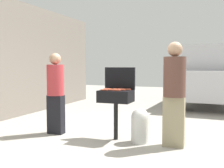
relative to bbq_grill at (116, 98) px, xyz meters
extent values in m
plane|color=#9E998E|center=(0.01, 0.15, -0.78)|extent=(24.00, 24.00, 0.00)
cube|color=slate|center=(-3.33, 1.15, 0.77)|extent=(0.24, 8.00, 3.10)
cylinder|color=black|center=(0.00, 0.00, -0.43)|extent=(0.08, 0.08, 0.70)
cube|color=black|center=(0.00, 0.00, 0.03)|extent=(0.60, 0.44, 0.22)
cube|color=black|center=(0.00, 0.22, 0.35)|extent=(0.60, 0.05, 0.42)
cylinder|color=#AD4228|center=(0.03, 0.04, 0.16)|extent=(0.13, 0.04, 0.03)
cylinder|color=#AD4228|center=(-0.08, -0.10, 0.16)|extent=(0.13, 0.04, 0.03)
cylinder|color=#AD4228|center=(0.12, -0.01, 0.16)|extent=(0.13, 0.04, 0.03)
cylinder|color=#B74C33|center=(-0.18, 0.04, 0.16)|extent=(0.13, 0.03, 0.03)
cylinder|color=#C6593D|center=(-0.18, 0.00, 0.16)|extent=(0.13, 0.03, 0.03)
cylinder|color=#B74C33|center=(-0.06, 0.01, 0.16)|extent=(0.13, 0.04, 0.03)
cylinder|color=#C6593D|center=(-0.02, 0.10, 0.16)|extent=(0.13, 0.03, 0.03)
cylinder|color=#AD4228|center=(-0.15, -0.05, 0.16)|extent=(0.13, 0.04, 0.03)
cylinder|color=#B74C33|center=(0.05, -0.06, 0.16)|extent=(0.13, 0.03, 0.03)
cylinder|color=#C6593D|center=(0.06, 0.13, 0.16)|extent=(0.13, 0.03, 0.03)
cylinder|color=#C6593D|center=(-0.18, 0.09, 0.16)|extent=(0.13, 0.03, 0.03)
cylinder|color=#AD4228|center=(0.07, -0.14, 0.16)|extent=(0.13, 0.03, 0.03)
cylinder|color=#AD4228|center=(0.19, 0.09, 0.16)|extent=(0.13, 0.04, 0.03)
cylinder|color=#B74C33|center=(-0.17, -0.16, 0.16)|extent=(0.13, 0.03, 0.03)
cylinder|color=silver|center=(0.47, -0.03, -0.55)|extent=(0.32, 0.32, 0.46)
sphere|color=silver|center=(0.47, -0.03, -0.32)|extent=(0.31, 0.31, 0.31)
cube|color=black|center=(-1.28, -0.03, -0.39)|extent=(0.33, 0.18, 0.78)
cylinder|color=#B23338|center=(-1.28, -0.03, 0.31)|extent=(0.34, 0.34, 0.62)
sphere|color=tan|center=(-1.28, -0.03, 0.73)|extent=(0.23, 0.23, 0.23)
cube|color=gray|center=(1.07, -0.05, -0.36)|extent=(0.36, 0.20, 0.85)
cylinder|color=brown|center=(1.07, -0.05, 0.41)|extent=(0.37, 0.37, 0.68)
sphere|color=tan|center=(1.07, -0.05, 0.87)|extent=(0.25, 0.25, 0.25)
cube|color=#B7B7BC|center=(1.64, 5.38, -0.01)|extent=(2.07, 4.47, 0.90)
cube|color=#B7B7BC|center=(1.63, 5.18, 0.84)|extent=(1.86, 2.67, 0.80)
cylinder|color=black|center=(0.67, 3.88, -0.46)|extent=(0.24, 0.65, 0.64)
cylinder|color=black|center=(0.79, 6.96, -0.46)|extent=(0.24, 0.65, 0.64)
camera|label=1|loc=(1.71, -4.63, 0.61)|focal=43.12mm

